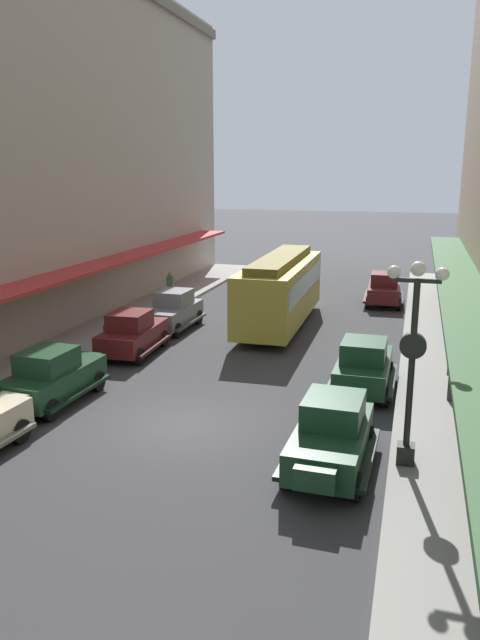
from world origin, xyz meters
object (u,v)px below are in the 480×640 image
at_px(pedestrian_1, 453,376).
at_px(parked_car_2, 172,310).
at_px(streetcar, 280,288).
at_px(parked_car_0, 132,332).
at_px(parked_car_3, 364,364).
at_px(parked_car_4, 52,375).
at_px(fire_hydrant, 106,332).
at_px(lamp_post_with_clock, 412,356).
at_px(parked_car_1, 384,288).
at_px(pedestrian_0, 170,286).
at_px(parked_car_5, 331,433).

bearing_deg(pedestrian_1, parked_car_2, 151.88).
bearing_deg(streetcar, pedestrian_1, -48.66).
xyz_separation_m(parked_car_0, parked_car_3, (9.49, -1.74, 0.00)).
xyz_separation_m(parked_car_4, fire_hydrant, (-1.61, 6.58, -0.38)).
relative_size(lamp_post_with_clock, pedestrian_1, 3.15).
relative_size(parked_car_4, pedestrian_1, 2.62).
distance_m(parked_car_0, streetcar, 7.96).
xyz_separation_m(parked_car_3, streetcar, (-4.69, 8.02, 0.96)).
height_order(parked_car_1, pedestrian_0, parked_car_1).
height_order(parked_car_1, parked_car_4, same).
xyz_separation_m(parked_car_0, parked_car_1, (9.36, 12.73, 0.00)).
height_order(parked_car_3, lamp_post_with_clock, lamp_post_with_clock).
bearing_deg(parked_car_1, lamp_post_with_clock, -85.21).
relative_size(parked_car_2, pedestrian_1, 2.61).
bearing_deg(parked_car_3, parked_car_4, -157.80).
relative_size(parked_car_3, parked_car_4, 0.99).
bearing_deg(parked_car_5, fire_hydrant, 141.69).
bearing_deg(parked_car_2, parked_car_3, -32.48).
distance_m(parked_car_2, parked_car_5, 15.13).
bearing_deg(lamp_post_with_clock, parked_car_4, 172.08).
height_order(parked_car_3, fire_hydrant, parked_car_3).
height_order(parked_car_1, streetcar, streetcar).
bearing_deg(fire_hydrant, parked_car_5, -38.31).
xyz_separation_m(parked_car_1, pedestrian_0, (-11.71, -3.00, 0.05)).
distance_m(lamp_post_with_clock, pedestrian_0, 21.68).
xyz_separation_m(parked_car_1, parked_car_4, (-9.47, -18.39, 0.00)).
distance_m(parked_car_3, pedestrian_0, 16.48).
xyz_separation_m(parked_car_4, lamp_post_with_clock, (11.14, -1.55, 2.04)).
bearing_deg(parked_car_1, pedestrian_1, -78.78).
distance_m(fire_hydrant, pedestrian_1, 14.43).
distance_m(parked_car_2, streetcar, 5.28).
xyz_separation_m(parked_car_2, pedestrian_1, (12.34, -6.59, 0.05)).
xyz_separation_m(parked_car_0, pedestrian_0, (-2.34, 9.73, 0.05)).
distance_m(fire_hydrant, pedestrian_0, 8.84).
relative_size(parked_car_0, streetcar, 0.45).
relative_size(parked_car_1, parked_car_5, 1.00).
height_order(parked_car_3, streetcar, streetcar).
xyz_separation_m(parked_car_2, parked_car_4, (-0.11, -9.96, 0.00)).
xyz_separation_m(fire_hydrant, pedestrian_0, (-0.63, 8.81, 0.43)).
bearing_deg(parked_car_2, fire_hydrant, -116.92).
relative_size(parked_car_2, parked_car_4, 1.00).
bearing_deg(pedestrian_1, fire_hydrant, 167.14).
relative_size(pedestrian_0, pedestrian_1, 1.00).
bearing_deg(streetcar, parked_car_4, -112.36).
height_order(streetcar, pedestrian_1, streetcar).
bearing_deg(parked_car_1, parked_car_2, -137.99).
bearing_deg(fire_hydrant, streetcar, 39.45).
bearing_deg(lamp_post_with_clock, parked_car_2, 133.78).
bearing_deg(parked_car_2, parked_car_4, -90.65).
bearing_deg(parked_car_3, pedestrian_0, 135.91).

